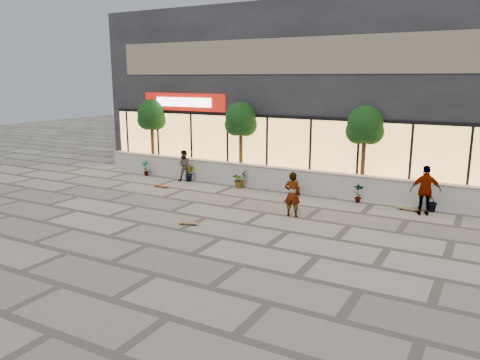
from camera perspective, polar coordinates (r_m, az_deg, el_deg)
The scene contains 18 objects.
ground at distance 15.14m, azimuth -2.33°, elevation -7.08°, with size 80.00×80.00×0.00m, color #A29E8C.
planter_wall at distance 21.07m, azimuth 7.55°, elevation -0.11°, with size 22.00×0.42×1.04m.
retail_building at distance 25.78m, azimuth 12.32°, elevation 10.34°, with size 24.00×9.17×8.50m.
shrub_a at distance 24.95m, azimuth -11.43°, elevation 1.42°, with size 0.43×0.29×0.81m, color black.
shrub_b at distance 23.26m, azimuth -6.14°, elevation 0.81°, with size 0.45×0.36×0.81m, color black.
shrub_c at distance 21.81m, azimuth -0.10°, elevation 0.11°, with size 0.73×0.63×0.81m, color black.
shrub_d at distance 20.63m, azimuth 6.72°, elevation -0.69°, with size 0.45×0.45×0.81m, color black.
shrub_e at distance 19.78m, azimuth 14.25°, elevation -1.56°, with size 0.43×0.29×0.81m, color black.
shrub_f at distance 19.31m, azimuth 22.30°, elevation -2.46°, with size 0.45×0.36×0.81m, color black.
tree_west at distance 25.88m, azimuth -10.73°, elevation 7.61°, with size 1.60×1.50×3.92m.
tree_midwest at distance 22.79m, azimuth 0.10°, elevation 7.21°, with size 1.60×1.50×3.92m.
tree_mideast at distance 20.60m, azimuth 14.99°, elevation 6.24°, with size 1.60×1.50×3.92m.
skater_center at distance 17.30m, azimuth 6.41°, elevation -1.75°, with size 0.61×0.40×1.68m, color silver.
skater_left at distance 23.17m, azimuth -6.73°, elevation 1.71°, with size 0.76×0.59×1.57m, color tan.
skater_right_near at distance 18.68m, azimuth 21.69°, elevation -1.19°, with size 1.10×0.46×1.88m, color white.
skateboard_center at distance 16.49m, azimuth -6.33°, elevation -5.23°, with size 0.75×0.39×0.09m.
skateboard_left at distance 22.23m, azimuth -9.57°, elevation -0.68°, with size 0.85×0.26×0.10m.
skateboard_right_near at distance 19.24m, azimuth 19.83°, elevation -3.30°, with size 0.86×0.27×0.10m.
Camera 1 is at (7.42, -12.19, 5.04)m, focal length 35.00 mm.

